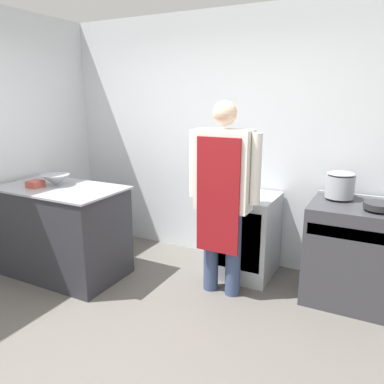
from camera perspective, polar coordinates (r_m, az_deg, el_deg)
The scene contains 11 objects.
ground_plane at distance 3.02m, azimuth -12.99°, elevation -23.08°, with size 14.00×14.00×0.00m, color #5B5651.
wall_back at distance 4.19m, azimuth 4.45°, elevation 7.94°, with size 8.00×0.05×2.70m.
wall_left at distance 4.55m, azimuth -24.82°, elevation 7.17°, with size 0.05×8.00×2.70m.
prep_counter at distance 4.10m, azimuth -19.02°, elevation -5.63°, with size 1.28×0.75×0.94m.
stove at distance 3.70m, azimuth 23.34°, elevation -8.55°, with size 0.79×0.66×0.92m.
fridge_unit at distance 3.94m, azimuth 7.87°, elevation -6.44°, with size 0.63×0.61×0.85m.
person_cook at distance 3.35m, azimuth 4.74°, elevation 0.66°, with size 0.68×0.24×1.78m.
mixing_bowl at distance 4.04m, azimuth -20.06°, elevation 1.72°, with size 0.28×0.28×0.11m.
plastic_tub at distance 4.04m, azimuth -22.76°, elevation 1.13°, with size 0.14×0.14×0.07m.
stock_pot at distance 3.65m, azimuth 21.64°, elevation 1.09°, with size 0.25×0.25×0.24m.
saute_pan at distance 3.43m, azimuth 26.62°, elevation -1.90°, with size 0.24×0.24×0.05m.
Camera 1 is at (1.62, -1.78, 1.82)m, focal length 35.00 mm.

